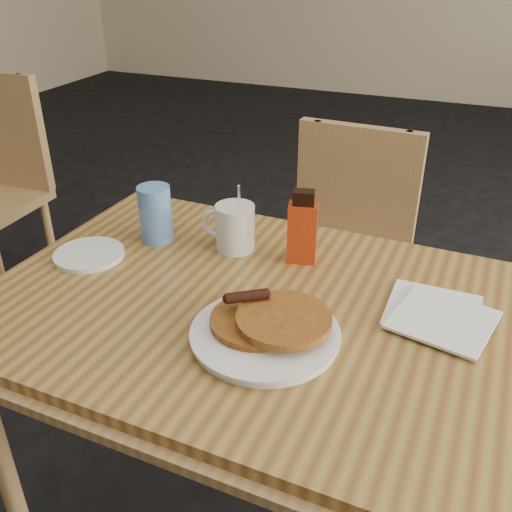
{
  "coord_description": "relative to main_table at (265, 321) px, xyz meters",
  "views": [
    {
      "loc": [
        0.36,
        -0.87,
        1.4
      ],
      "look_at": [
        -0.01,
        0.03,
        0.85
      ],
      "focal_mm": 40.0,
      "sensor_mm": 36.0,
      "label": 1
    }
  ],
  "objects": [
    {
      "name": "main_table",
      "position": [
        0.0,
        0.0,
        0.0
      ],
      "size": [
        1.21,
        0.84,
        0.75
      ],
      "rotation": [
        0.0,
        0.0,
        -0.03
      ],
      "color": "olive",
      "rests_on": "floor"
    },
    {
      "name": "napkin_stack",
      "position": [
        0.33,
        0.08,
        0.05
      ],
      "size": [
        0.22,
        0.23,
        0.01
      ],
      "rotation": [
        0.0,
        0.0,
        -0.01
      ],
      "color": "white",
      "rests_on": "main_table"
    },
    {
      "name": "blue_tumbler",
      "position": [
        -0.35,
        0.16,
        0.11
      ],
      "size": [
        0.1,
        0.1,
        0.14
      ],
      "primitive_type": "cylinder",
      "rotation": [
        0.0,
        0.0,
        0.27
      ],
      "color": "#5381C2",
      "rests_on": "main_table"
    },
    {
      "name": "pancake_plate",
      "position": [
        0.04,
        -0.1,
        0.06
      ],
      "size": [
        0.28,
        0.28,
        0.07
      ],
      "rotation": [
        0.0,
        0.0,
        0.18
      ],
      "color": "silver",
      "rests_on": "main_table"
    },
    {
      "name": "syrup_bottle",
      "position": [
        0.01,
        0.2,
        0.12
      ],
      "size": [
        0.07,
        0.06,
        0.17
      ],
      "rotation": [
        0.0,
        0.0,
        0.25
      ],
      "color": "maroon",
      "rests_on": "main_table"
    },
    {
      "name": "coffee_mug",
      "position": [
        -0.16,
        0.19,
        0.1
      ],
      "size": [
        0.13,
        0.09,
        0.17
      ],
      "rotation": [
        0.0,
        0.0,
        -0.19
      ],
      "color": "silver",
      "rests_on": "main_table"
    },
    {
      "name": "chair_main_far",
      "position": [
        -0.01,
        0.74,
        -0.18
      ],
      "size": [
        0.42,
        0.42,
        0.89
      ],
      "rotation": [
        0.0,
        0.0,
        -0.05
      ],
      "color": "#AC8050",
      "rests_on": "floor"
    },
    {
      "name": "side_saucer",
      "position": [
        -0.45,
        0.03,
        0.05
      ],
      "size": [
        0.2,
        0.2,
        0.01
      ],
      "primitive_type": "cylinder",
      "rotation": [
        0.0,
        0.0,
        0.31
      ],
      "color": "silver",
      "rests_on": "main_table"
    }
  ]
}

